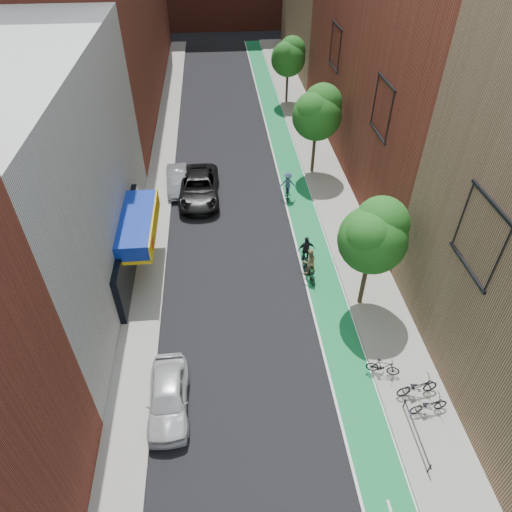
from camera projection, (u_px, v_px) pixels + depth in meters
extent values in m
plane|color=black|center=(281.00, 511.00, 16.67)|extent=(160.00, 160.00, 0.00)
cube|color=#137045|center=(287.00, 161.00, 36.70)|extent=(2.00, 68.00, 0.01)
cube|color=gray|center=(162.00, 166.00, 35.96)|extent=(2.00, 68.00, 0.15)
cube|color=gray|center=(318.00, 159.00, 36.83)|extent=(3.00, 68.00, 0.15)
cube|color=silver|center=(29.00, 183.00, 22.67)|extent=(8.00, 20.00, 12.00)
cube|color=maroon|center=(415.00, 7.00, 30.14)|extent=(8.00, 28.00, 22.00)
cylinder|color=#332619|center=(364.00, 281.00, 23.59)|extent=(0.24, 0.24, 3.30)
sphere|color=#1D4F15|center=(372.00, 240.00, 21.82)|extent=(3.36, 3.36, 3.36)
sphere|color=#1D4F15|center=(381.00, 223.00, 21.61)|extent=(2.64, 2.64, 2.64)
sphere|color=#1D4F15|center=(370.00, 236.00, 21.26)|extent=(2.40, 2.40, 2.40)
cylinder|color=#332619|center=(313.00, 152.00, 34.17)|extent=(0.24, 0.24, 3.47)
sphere|color=#1D4F15|center=(317.00, 116.00, 32.32)|extent=(3.53, 3.53, 3.53)
sphere|color=#1D4F15|center=(322.00, 103.00, 32.09)|extent=(2.77, 2.77, 2.77)
sphere|color=#1D4F15|center=(314.00, 111.00, 31.74)|extent=(2.52, 2.52, 2.52)
cylinder|color=#332619|center=(287.00, 87.00, 44.90)|extent=(0.24, 0.24, 3.19)
sphere|color=#1D4F15|center=(288.00, 59.00, 43.19)|extent=(3.25, 3.25, 3.25)
sphere|color=#1D4F15|center=(292.00, 50.00, 43.00)|extent=(2.55, 2.55, 2.55)
sphere|color=#1D4F15|center=(286.00, 55.00, 42.64)|extent=(2.32, 2.32, 2.32)
imported|color=silver|center=(168.00, 397.00, 19.44)|extent=(1.79, 4.28, 1.45)
imported|color=black|center=(199.00, 187.00, 32.10)|extent=(2.81, 5.99, 1.66)
imported|color=#9B9EA3|center=(177.00, 180.00, 33.12)|extent=(1.66, 4.22, 1.37)
imported|color=black|center=(309.00, 271.00, 25.83)|extent=(0.89, 1.91, 1.11)
imported|color=#958557|center=(309.00, 261.00, 25.50)|extent=(0.92, 0.78, 1.66)
imported|color=black|center=(306.00, 261.00, 26.70)|extent=(0.74, 1.66, 0.84)
imported|color=black|center=(306.00, 249.00, 26.27)|extent=(1.04, 0.53, 1.71)
imported|color=black|center=(287.00, 193.00, 32.25)|extent=(0.56, 1.56, 0.92)
imported|color=#394967|center=(288.00, 183.00, 31.87)|extent=(1.11, 0.70, 1.64)
imported|color=black|center=(429.00, 405.00, 19.29)|extent=(1.77, 0.79, 0.90)
imported|color=black|center=(383.00, 367.00, 20.77)|extent=(1.58, 0.92, 0.91)
imported|color=black|center=(417.00, 387.00, 19.92)|extent=(1.96, 0.88, 1.00)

